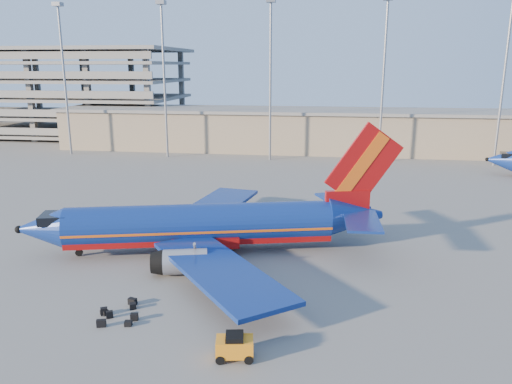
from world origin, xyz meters
TOP-DOWN VIEW (x-y plane):
  - ground at (0.00, 0.00)m, footprint 220.00×220.00m
  - terminal_building at (10.00, 58.00)m, footprint 122.00×16.00m
  - parking_garage at (-62.00, 74.05)m, footprint 62.00×32.00m
  - light_mast_row at (5.00, 46.00)m, footprint 101.60×1.60m
  - aircraft_main at (-5.00, -2.42)m, footprint 35.32×33.55m
  - baggage_tug at (0.73, -19.81)m, footprint 2.45×1.71m
  - luggage_pile at (-8.36, -15.79)m, footprint 3.02×3.91m

SIDE VIEW (x-z plane):
  - ground at x=0.00m, z-range 0.00..0.00m
  - luggage_pile at x=-8.36m, z-range -0.04..0.51m
  - baggage_tug at x=0.73m, z-range 0.03..1.66m
  - aircraft_main at x=-5.00m, z-range -3.49..8.69m
  - terminal_building at x=10.00m, z-range 0.07..8.57m
  - parking_garage at x=-62.00m, z-range 1.03..22.43m
  - light_mast_row at x=5.00m, z-range 3.23..31.88m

